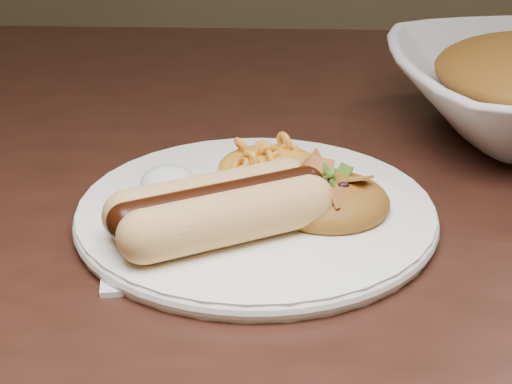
{
  "coord_description": "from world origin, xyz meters",
  "views": [
    {
      "loc": [
        0.0,
        -0.64,
        1.02
      ],
      "look_at": [
        -0.02,
        -0.13,
        0.77
      ],
      "focal_mm": 55.0,
      "sensor_mm": 36.0,
      "label": 1
    }
  ],
  "objects": [
    {
      "name": "table",
      "position": [
        0.0,
        0.0,
        0.66
      ],
      "size": [
        1.6,
        0.9,
        0.75
      ],
      "color": "black",
      "rests_on": "floor"
    },
    {
      "name": "plate",
      "position": [
        -0.02,
        -0.13,
        0.76
      ],
      "size": [
        0.28,
        0.28,
        0.01
      ],
      "primitive_type": "cylinder",
      "rotation": [
        0.0,
        0.0,
        -0.09
      ],
      "color": "white",
      "rests_on": "table"
    },
    {
      "name": "sour_cream",
      "position": [
        -0.09,
        -0.11,
        0.78
      ],
      "size": [
        0.05,
        0.05,
        0.03
      ],
      "primitive_type": "ellipsoid",
      "rotation": [
        0.0,
        0.0,
        -0.33
      ],
      "color": "white",
      "rests_on": "plate"
    },
    {
      "name": "taco_salad",
      "position": [
        0.03,
        -0.13,
        0.78
      ],
      "size": [
        0.09,
        0.09,
        0.04
      ],
      "rotation": [
        0.0,
        0.0,
        -0.27
      ],
      "color": "#AD2304",
      "rests_on": "plate"
    },
    {
      "name": "hotdog",
      "position": [
        -0.04,
        -0.17,
        0.78
      ],
      "size": [
        0.13,
        0.12,
        0.04
      ],
      "rotation": [
        0.0,
        0.0,
        0.49
      ],
      "color": "#FFB969",
      "rests_on": "plate"
    },
    {
      "name": "mac_and_cheese",
      "position": [
        -0.01,
        -0.07,
        0.78
      ],
      "size": [
        0.1,
        0.1,
        0.03
      ],
      "primitive_type": "ellipsoid",
      "rotation": [
        0.0,
        0.0,
        -0.29
      ],
      "color": "#FE9246",
      "rests_on": "plate"
    },
    {
      "name": "fork",
      "position": [
        -0.12,
        -0.18,
        0.75
      ],
      "size": [
        0.04,
        0.13,
        0.0
      ],
      "primitive_type": "cube",
      "rotation": [
        0.0,
        0.0,
        0.18
      ],
      "color": "silver",
      "rests_on": "table"
    }
  ]
}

